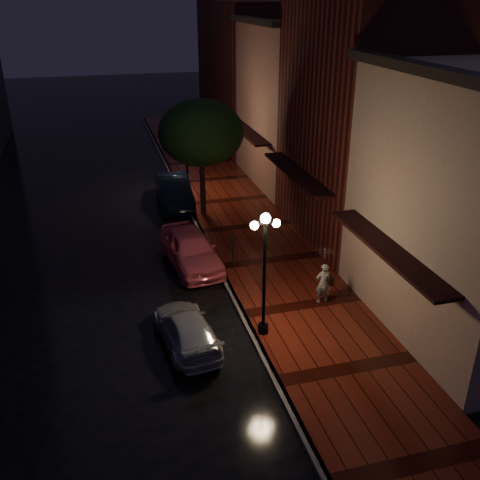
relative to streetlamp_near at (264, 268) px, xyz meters
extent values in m
plane|color=black|center=(-0.35, 5.00, -2.60)|extent=(120.00, 120.00, 0.00)
cube|color=#45130C|center=(1.90, 5.00, -2.53)|extent=(4.50, 60.00, 0.15)
cube|color=#595451|center=(-0.35, 5.00, -2.53)|extent=(0.25, 60.00, 0.15)
cube|color=gray|center=(6.65, -1.00, 1.65)|extent=(5.00, 8.00, 8.50)
cube|color=#511914|center=(6.65, 7.00, 2.90)|extent=(5.00, 8.00, 11.00)
cube|color=#8C5951|center=(6.65, 15.00, 1.90)|extent=(5.00, 8.00, 9.00)
cube|color=#511914|center=(6.65, 25.00, 2.40)|extent=(5.00, 12.00, 10.00)
cylinder|color=black|center=(0.00, 0.00, -0.45)|extent=(0.12, 0.12, 4.00)
cylinder|color=black|center=(0.00, 0.00, -2.30)|extent=(0.36, 0.36, 0.30)
cube|color=black|center=(0.00, 0.00, 1.55)|extent=(0.70, 0.08, 0.08)
sphere|color=#F9CE95|center=(0.00, 0.00, 1.70)|extent=(0.32, 0.32, 0.32)
sphere|color=#F9CE95|center=(-0.35, 0.00, 1.50)|extent=(0.26, 0.26, 0.26)
sphere|color=#F9CE95|center=(0.35, 0.00, 1.50)|extent=(0.26, 0.26, 0.26)
cylinder|color=black|center=(0.00, 14.00, -0.45)|extent=(0.12, 0.12, 4.00)
cylinder|color=black|center=(0.00, 14.00, -2.30)|extent=(0.36, 0.36, 0.30)
cube|color=black|center=(0.00, 14.00, 1.55)|extent=(0.70, 0.08, 0.08)
sphere|color=#F9CE95|center=(0.00, 14.00, 1.70)|extent=(0.32, 0.32, 0.32)
sphere|color=#F9CE95|center=(-0.35, 14.00, 1.50)|extent=(0.26, 0.26, 0.26)
sphere|color=#F9CE95|center=(0.35, 14.00, 1.50)|extent=(0.26, 0.26, 0.26)
cylinder|color=black|center=(0.25, 11.00, -0.85)|extent=(0.28, 0.28, 3.20)
ellipsoid|color=black|center=(0.25, 11.00, 1.75)|extent=(4.16, 4.16, 3.20)
sphere|color=black|center=(0.95, 11.60, 1.15)|extent=(1.80, 1.80, 1.80)
sphere|color=black|center=(-0.35, 10.30, 1.25)|extent=(1.80, 1.80, 1.80)
imported|color=#F16374|center=(-1.39, 5.69, -1.82)|extent=(2.38, 4.76, 1.56)
imported|color=black|center=(-0.95, 12.94, -1.82)|extent=(1.76, 4.78, 1.56)
imported|color=#B3B4BB|center=(-2.55, 0.27, -2.04)|extent=(2.00, 4.03, 1.12)
imported|color=white|center=(2.69, 1.29, -1.67)|extent=(0.59, 0.41, 1.56)
imported|color=silver|center=(2.69, 1.29, -0.68)|extent=(0.91, 0.93, 0.83)
cylinder|color=black|center=(2.69, 1.29, -1.31)|extent=(0.02, 0.02, 1.25)
cube|color=black|center=(2.95, 1.24, -1.57)|extent=(0.12, 0.29, 0.31)
cylinder|color=black|center=(0.20, 4.84, -1.87)|extent=(0.06, 0.06, 1.16)
cube|color=black|center=(0.20, 4.84, -1.19)|extent=(0.13, 0.10, 0.23)
camera|label=1|loc=(-4.70, -14.23, 7.95)|focal=40.00mm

